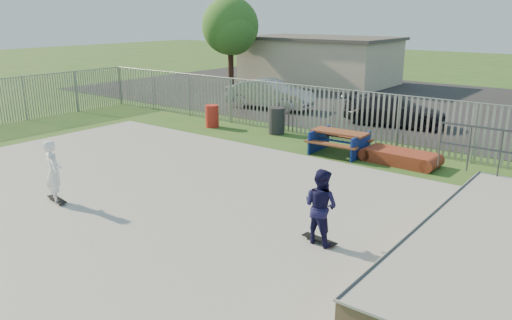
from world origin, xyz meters
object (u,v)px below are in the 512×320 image
Objects in this scene: picnic_table at (339,142)px; skater_navy at (321,206)px; trash_bin_red at (212,116)px; car_silver at (270,94)px; car_dark at (395,110)px; funbox at (400,157)px; skater_white at (54,172)px; trash_bin_grey at (277,121)px; tree_left at (230,26)px.

picnic_table is 1.24× the size of skater_navy.
trash_bin_red is 0.21× the size of car_silver.
car_dark is (6.09, 5.17, 0.19)m from trash_bin_red.
skater_white reaches higher than funbox.
picnic_table is at bearing -90.75° from skater_white.
tree_left is at bearing 137.87° from trash_bin_grey.
picnic_table is 5.66m from car_dark.
car_dark is (3.15, 4.49, 0.13)m from trash_bin_grey.
trash_bin_grey is (-3.51, 1.15, 0.13)m from picnic_table.
car_dark is (-2.52, 5.47, 0.45)m from funbox.
car_silver is (-0.54, 4.97, 0.29)m from trash_bin_red.
car_dark is at bearing -20.53° from tree_left.
funbox is 10.57m from car_silver.
trash_bin_grey reaches higher than funbox.
tree_left is at bearing 126.86° from trash_bin_red.
tree_left is 24.99m from skater_navy.
funbox is at bearing -128.20° from car_silver.
skater_white is (3.23, -9.32, 0.47)m from trash_bin_red.
skater_white is at bearing 24.39° from skater_navy.
car_dark reaches higher than trash_bin_grey.
trash_bin_grey is 0.24× the size of car_dark.
trash_bin_grey is at bearing 12.95° from trash_bin_red.
skater_white is (3.77, -14.30, 0.18)m from car_silver.
tree_left reaches higher than car_dark.
car_dark is at bearing -67.08° from skater_navy.
car_silver is 14.79m from skater_white.
tree_left reaches higher than picnic_table.
trash_bin_red is at bearing -179.82° from funbox.
car_silver reaches higher than trash_bin_grey.
skater_navy reaches higher than funbox.
picnic_table is 0.44× the size of car_silver.
skater_white is at bearing 159.42° from car_dark.
tree_left is at bearing 45.11° from car_silver.
trash_bin_red is 0.60× the size of skater_navy.
car_dark reaches higher than funbox.
tree_left reaches higher than skater_navy.
funbox is 2.00× the size of trash_bin_grey.
tree_left is (-14.21, 10.84, 3.50)m from picnic_table.
skater_navy is at bearing -173.25° from car_dark.
car_silver is (-3.48, 4.30, 0.23)m from trash_bin_grey.
skater_navy is at bearing -66.37° from picnic_table.
car_silver is at bearing 128.97° from trash_bin_grey.
trash_bin_red is 12.13m from skater_navy.
skater_navy is at bearing -78.90° from funbox.
car_dark is at bearing -81.93° from skater_white.
tree_left reaches higher than skater_white.
skater_white reaches higher than trash_bin_red.
funbox is 1.35× the size of skater_navy.
car_dark reaches higher than trash_bin_red.
trash_bin_red is at bearing 120.90° from car_dark.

